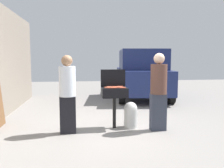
% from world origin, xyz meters
% --- Properties ---
extents(ground_plane, '(24.00, 24.00, 0.00)m').
position_xyz_m(ground_plane, '(0.00, 0.00, 0.00)').
color(ground_plane, gray).
extents(bbq_grill, '(0.60, 0.44, 0.96)m').
position_xyz_m(bbq_grill, '(0.03, -0.07, 0.82)').
color(bbq_grill, black).
rests_on(bbq_grill, ground).
extents(grill_lid_open, '(0.60, 0.05, 0.42)m').
position_xyz_m(grill_lid_open, '(0.03, 0.15, 1.17)').
color(grill_lid_open, black).
rests_on(grill_lid_open, bbq_grill).
extents(hot_dog_0, '(0.13, 0.04, 0.03)m').
position_xyz_m(hot_dog_0, '(0.12, -0.01, 0.98)').
color(hot_dog_0, '#B74C33').
rests_on(hot_dog_0, bbq_grill).
extents(hot_dog_1, '(0.13, 0.03, 0.03)m').
position_xyz_m(hot_dog_1, '(0.10, -0.08, 0.98)').
color(hot_dog_1, '#B74C33').
rests_on(hot_dog_1, bbq_grill).
extents(hot_dog_2, '(0.13, 0.03, 0.03)m').
position_xyz_m(hot_dog_2, '(-0.13, -0.15, 0.98)').
color(hot_dog_2, '#B74C33').
rests_on(hot_dog_2, bbq_grill).
extents(hot_dog_3, '(0.13, 0.04, 0.03)m').
position_xyz_m(hot_dog_3, '(-0.01, -0.22, 0.98)').
color(hot_dog_3, '#AD4228').
rests_on(hot_dog_3, bbq_grill).
extents(hot_dog_4, '(0.13, 0.03, 0.03)m').
position_xyz_m(hot_dog_4, '(0.08, -0.18, 0.98)').
color(hot_dog_4, '#AD4228').
rests_on(hot_dog_4, bbq_grill).
extents(hot_dog_5, '(0.13, 0.03, 0.03)m').
position_xyz_m(hot_dog_5, '(-0.15, -0.09, 0.98)').
color(hot_dog_5, '#C6593D').
rests_on(hot_dog_5, bbq_grill).
extents(hot_dog_6, '(0.13, 0.04, 0.03)m').
position_xyz_m(hot_dog_6, '(0.02, -0.14, 0.98)').
color(hot_dog_6, '#C6593D').
rests_on(hot_dog_6, bbq_grill).
extents(hot_dog_7, '(0.13, 0.03, 0.03)m').
position_xyz_m(hot_dog_7, '(0.06, 0.03, 0.98)').
color(hot_dog_7, '#B74C33').
rests_on(hot_dog_7, bbq_grill).
extents(hot_dog_8, '(0.13, 0.03, 0.03)m').
position_xyz_m(hot_dog_8, '(-0.04, -0.03, 0.98)').
color(hot_dog_8, '#B74C33').
rests_on(hot_dog_8, bbq_grill).
extents(hot_dog_9, '(0.13, 0.04, 0.03)m').
position_xyz_m(hot_dog_9, '(0.19, 0.04, 0.98)').
color(hot_dog_9, '#AD4228').
rests_on(hot_dog_9, bbq_grill).
extents(hot_dog_10, '(0.13, 0.03, 0.03)m').
position_xyz_m(hot_dog_10, '(0.18, -0.14, 0.98)').
color(hot_dog_10, '#B74C33').
rests_on(hot_dog_10, bbq_grill).
extents(hot_dog_11, '(0.13, 0.04, 0.03)m').
position_xyz_m(hot_dog_11, '(0.20, -0.23, 0.98)').
color(hot_dog_11, '#AD4228').
rests_on(hot_dog_11, bbq_grill).
extents(hot_dog_12, '(0.13, 0.04, 0.03)m').
position_xyz_m(hot_dog_12, '(0.15, -0.06, 0.98)').
color(hot_dog_12, '#AD4228').
rests_on(hot_dog_12, bbq_grill).
extents(hot_dog_13, '(0.13, 0.03, 0.03)m').
position_xyz_m(hot_dog_13, '(-0.07, 0.02, 0.98)').
color(hot_dog_13, '#C6593D').
rests_on(hot_dog_13, bbq_grill).
extents(hot_dog_14, '(0.13, 0.03, 0.03)m').
position_xyz_m(hot_dog_14, '(-0.08, -0.19, 0.98)').
color(hot_dog_14, '#B74C33').
rests_on(hot_dog_14, bbq_grill).
extents(hot_dog_15, '(0.13, 0.04, 0.03)m').
position_xyz_m(hot_dog_15, '(0.21, -0.18, 0.98)').
color(hot_dog_15, '#B74C33').
rests_on(hot_dog_15, bbq_grill).
extents(propane_tank, '(0.32, 0.32, 0.62)m').
position_xyz_m(propane_tank, '(0.42, -0.08, 0.32)').
color(propane_tank, silver).
rests_on(propane_tank, ground).
extents(person_left, '(0.36, 0.36, 1.72)m').
position_xyz_m(person_left, '(-1.04, -0.32, 0.93)').
color(person_left, black).
rests_on(person_left, ground).
extents(person_right, '(0.37, 0.37, 1.77)m').
position_xyz_m(person_right, '(1.00, -0.38, 0.96)').
color(person_right, '#333847').
rests_on(person_right, ground).
extents(parked_minivan, '(2.46, 4.60, 2.02)m').
position_xyz_m(parked_minivan, '(1.82, 4.21, 1.03)').
color(parked_minivan, navy).
rests_on(parked_minivan, ground).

